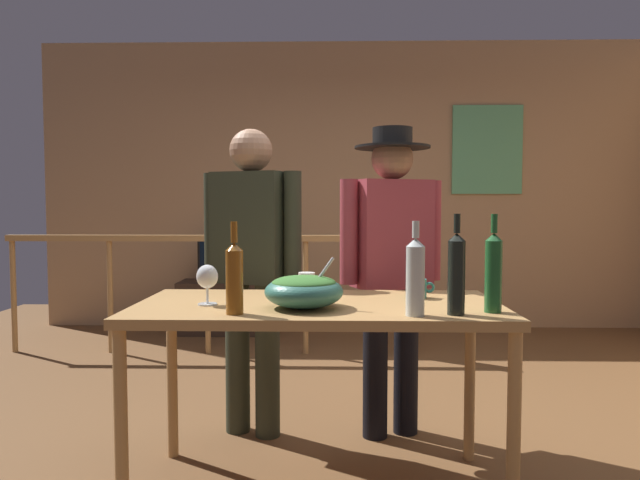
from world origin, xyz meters
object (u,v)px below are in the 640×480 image
(mug_white, at_px, (307,284))
(person_standing_left, at_px, (252,256))
(wine_bottle_green, at_px, (493,271))
(stair_railing, at_px, (273,273))
(person_standing_right, at_px, (392,255))
(framed_picture, at_px, (487,150))
(serving_table, at_px, (318,321))
(wine_bottle_amber, at_px, (234,277))
(wine_bottle_clear, at_px, (415,276))
(salad_bowl, at_px, (304,290))
(tv_console, at_px, (227,307))
(mug_teal, at_px, (417,288))
(flat_screen_tv, at_px, (226,256))
(wine_bottle_dark, at_px, (456,272))
(wine_glass, at_px, (207,278))

(mug_white, bearing_deg, person_standing_left, 124.01)
(wine_bottle_green, relative_size, person_standing_left, 0.23)
(stair_railing, bearing_deg, person_standing_right, -64.62)
(framed_picture, relative_size, mug_white, 7.91)
(serving_table, distance_m, wine_bottle_amber, 0.46)
(stair_railing, xyz_separation_m, wine_bottle_clear, (0.80, -2.60, 0.30))
(wine_bottle_clear, bearing_deg, wine_bottle_green, 14.00)
(serving_table, bearing_deg, salad_bowl, -113.40)
(salad_bowl, bearing_deg, person_standing_right, 60.92)
(mug_white, bearing_deg, person_standing_right, 47.77)
(mug_white, bearing_deg, serving_table, -72.24)
(wine_bottle_clear, relative_size, person_standing_left, 0.22)
(tv_console, bearing_deg, mug_teal, -64.88)
(salad_bowl, distance_m, person_standing_right, 0.87)
(stair_railing, relative_size, person_standing_left, 2.06)
(framed_picture, bearing_deg, serving_table, -114.90)
(flat_screen_tv, height_order, serving_table, flat_screen_tv)
(stair_railing, height_order, wine_bottle_green, wine_bottle_green)
(serving_table, bearing_deg, flat_screen_tv, 107.30)
(framed_picture, bearing_deg, stair_railing, -151.96)
(person_standing_right, bearing_deg, wine_bottle_clear, 68.70)
(serving_table, xyz_separation_m, wine_bottle_green, (0.67, -0.20, 0.24))
(wine_bottle_amber, bearing_deg, mug_teal, 28.88)
(tv_console, relative_size, wine_bottle_dark, 2.40)
(mug_teal, bearing_deg, wine_bottle_clear, -98.99)
(person_standing_right, bearing_deg, flat_screen_tv, -82.58)
(person_standing_left, bearing_deg, salad_bowl, 133.61)
(stair_railing, bearing_deg, wine_glass, -90.40)
(flat_screen_tv, bearing_deg, mug_white, -72.72)
(wine_glass, bearing_deg, mug_teal, 13.14)
(salad_bowl, distance_m, mug_teal, 0.55)
(flat_screen_tv, bearing_deg, mug_teal, -64.65)
(wine_bottle_green, bearing_deg, salad_bowl, 173.87)
(framed_picture, height_order, salad_bowl, framed_picture)
(stair_railing, height_order, wine_bottle_dark, wine_bottle_dark)
(serving_table, xyz_separation_m, wine_bottle_clear, (0.36, -0.28, 0.23))
(wine_bottle_green, bearing_deg, framed_picture, 75.85)
(tv_console, distance_m, wine_glass, 3.28)
(stair_railing, height_order, flat_screen_tv, stair_railing)
(wine_bottle_clear, bearing_deg, stair_railing, 107.06)
(salad_bowl, relative_size, wine_bottle_dark, 0.83)
(framed_picture, height_order, tv_console, framed_picture)
(framed_picture, distance_m, person_standing_right, 3.12)
(salad_bowl, height_order, wine_glass, salad_bowl)
(salad_bowl, bearing_deg, mug_white, 90.14)
(wine_bottle_green, height_order, mug_teal, wine_bottle_green)
(flat_screen_tv, distance_m, person_standing_left, 2.52)
(framed_picture, relative_size, salad_bowl, 2.78)
(stair_railing, xyz_separation_m, mug_teal, (0.86, -2.18, 0.19))
(wine_glass, relative_size, wine_bottle_green, 0.44)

